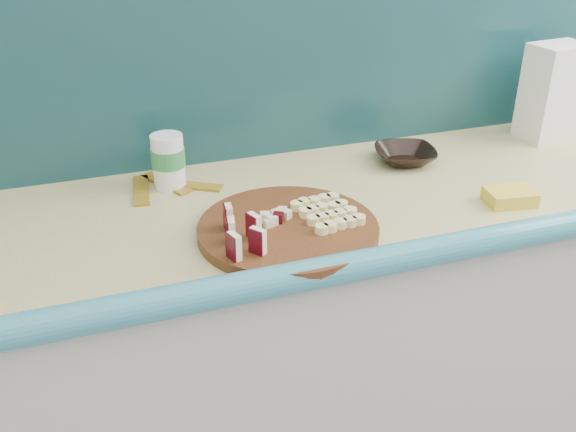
# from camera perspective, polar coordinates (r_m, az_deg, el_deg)

# --- Properties ---
(kitchen_counter) EXTENTS (2.20, 0.63, 0.91)m
(kitchen_counter) POSITION_cam_1_polar(r_m,az_deg,el_deg) (1.76, 6.01, -11.13)
(kitchen_counter) COLOR beige
(kitchen_counter) RESTS_ON ground
(backsplash) EXTENTS (2.20, 0.02, 0.50)m
(backsplash) POSITION_cam_1_polar(r_m,az_deg,el_deg) (1.68, 3.02, 14.15)
(backsplash) COLOR teal
(backsplash) RESTS_ON kitchen_counter
(cutting_board) EXTENTS (0.41, 0.41, 0.02)m
(cutting_board) POSITION_cam_1_polar(r_m,az_deg,el_deg) (1.31, 0.00, -1.22)
(cutting_board) COLOR #44230E
(cutting_board) RESTS_ON kitchen_counter
(apple_wedges) EXTENTS (0.08, 0.15, 0.05)m
(apple_wedges) POSITION_cam_1_polar(r_m,az_deg,el_deg) (1.23, -4.24, -1.44)
(apple_wedges) COLOR #FEF5CB
(apple_wedges) RESTS_ON cutting_board
(apple_chunks) EXTENTS (0.05, 0.06, 0.02)m
(apple_chunks) POSITION_cam_1_polar(r_m,az_deg,el_deg) (1.29, -0.93, -0.64)
(apple_chunks) COLOR #FBEFC9
(apple_chunks) RESTS_ON cutting_board
(banana_slices) EXTENTS (0.13, 0.15, 0.02)m
(banana_slices) POSITION_cam_1_polar(r_m,az_deg,el_deg) (1.33, 3.51, 0.34)
(banana_slices) COLOR #FCF29A
(banana_slices) RESTS_ON cutting_board
(brown_bowl) EXTENTS (0.18, 0.18, 0.04)m
(brown_bowl) POSITION_cam_1_polar(r_m,az_deg,el_deg) (1.67, 10.37, 5.31)
(brown_bowl) COLOR black
(brown_bowl) RESTS_ON kitchen_counter
(flour_bag) EXTENTS (0.16, 0.12, 0.26)m
(flour_bag) POSITION_cam_1_polar(r_m,az_deg,el_deg) (1.92, 22.50, 10.14)
(flour_bag) COLOR white
(flour_bag) RESTS_ON kitchen_counter
(canister) EXTENTS (0.08, 0.08, 0.13)m
(canister) POSITION_cam_1_polar(r_m,az_deg,el_deg) (1.52, -10.60, 4.90)
(canister) COLOR white
(canister) RESTS_ON kitchen_counter
(sponge) EXTENTS (0.12, 0.09, 0.03)m
(sponge) POSITION_cam_1_polar(r_m,az_deg,el_deg) (1.52, 19.13, 1.62)
(sponge) COLOR yellow
(sponge) RESTS_ON kitchen_counter
(banana_peel) EXTENTS (0.21, 0.18, 0.01)m
(banana_peel) POSITION_cam_1_polar(r_m,az_deg,el_deg) (1.54, -10.84, 2.62)
(banana_peel) COLOR gold
(banana_peel) RESTS_ON kitchen_counter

